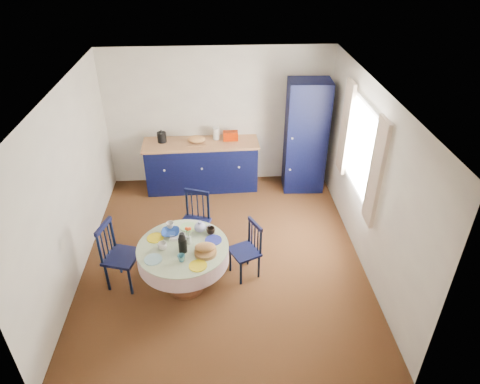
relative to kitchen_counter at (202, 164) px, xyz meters
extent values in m
plane|color=black|center=(0.33, -1.96, -0.47)|extent=(4.50, 4.50, 0.00)
plane|color=white|center=(0.33, -1.96, 2.03)|extent=(4.50, 4.50, 0.00)
cube|color=beige|center=(0.33, 0.29, 0.78)|extent=(4.00, 0.02, 2.50)
cube|color=beige|center=(-1.67, -1.96, 0.78)|extent=(0.02, 4.50, 2.50)
cube|color=beige|center=(2.33, -1.96, 0.78)|extent=(0.02, 4.50, 2.50)
plane|color=white|center=(2.33, -1.66, 1.03)|extent=(0.00, 1.20, 1.20)
cube|color=beige|center=(2.25, -2.36, 1.08)|extent=(0.05, 0.34, 1.45)
cube|color=beige|center=(2.25, -0.96, 1.08)|extent=(0.05, 0.34, 1.45)
cube|color=black|center=(0.00, 0.00, -0.03)|extent=(1.99, 0.66, 0.87)
cube|color=#A3744A|center=(0.00, 0.00, 0.42)|extent=(2.06, 0.70, 0.04)
cube|color=#951D00|center=(0.53, 0.09, 0.52)|extent=(0.26, 0.15, 0.16)
cube|color=#A3744A|center=(-0.07, -0.06, 0.45)|extent=(0.35, 0.25, 0.02)
ellipsoid|color=tan|center=(-0.07, -0.06, 0.53)|extent=(0.31, 0.20, 0.13)
cylinder|color=silver|center=(0.27, 0.13, 0.55)|extent=(0.12, 0.12, 0.22)
cube|color=black|center=(1.84, -0.11, 0.54)|extent=(0.73, 0.54, 2.02)
cylinder|color=white|center=(1.57, -0.37, 0.64)|extent=(0.04, 0.02, 0.04)
cylinder|color=white|center=(1.57, -0.37, 0.04)|extent=(0.04, 0.02, 0.04)
cylinder|color=brown|center=(-0.19, -2.61, -0.44)|extent=(0.48, 0.48, 0.05)
cylinder|color=brown|center=(-0.19, -2.61, -0.12)|extent=(0.10, 0.10, 0.64)
cylinder|color=brown|center=(-0.19, -2.61, 0.21)|extent=(1.11, 1.11, 0.03)
cylinder|color=silver|center=(-0.19, -2.61, 0.12)|extent=(1.17, 1.17, 0.22)
cylinder|color=beige|center=(-0.19, -2.61, 0.23)|extent=(1.17, 1.17, 0.01)
cylinder|color=#86B5BD|center=(-0.53, -2.85, 0.24)|extent=(0.22, 0.22, 0.01)
cylinder|color=gold|center=(0.02, -2.99, 0.24)|extent=(0.22, 0.22, 0.01)
cylinder|color=navy|center=(0.20, -2.51, 0.24)|extent=(0.22, 0.22, 0.01)
cylinder|color=#86B975|center=(-0.13, -2.21, 0.24)|extent=(0.22, 0.22, 0.01)
cylinder|color=gold|center=(-0.55, -2.42, 0.24)|extent=(0.22, 0.22, 0.01)
cylinder|color=olive|center=(0.11, -2.77, 0.26)|extent=(0.28, 0.28, 0.05)
ellipsoid|color=tan|center=(0.11, -2.77, 0.34)|extent=(0.26, 0.16, 0.11)
cube|color=silver|center=(-0.31, -2.47, 0.26)|extent=(0.10, 0.07, 0.04)
cylinder|color=black|center=(-0.90, -2.69, -0.25)|extent=(0.04, 0.04, 0.44)
cylinder|color=black|center=(-0.80, -2.36, -0.25)|extent=(0.04, 0.04, 0.44)
cylinder|color=black|center=(-1.22, -2.60, -0.25)|extent=(0.04, 0.04, 0.44)
cylinder|color=black|center=(-1.12, -2.27, -0.25)|extent=(0.04, 0.04, 0.44)
cube|color=black|center=(-1.01, -2.48, -0.01)|extent=(0.51, 0.53, 0.04)
cylinder|color=black|center=(-1.24, -2.59, 0.24)|extent=(0.04, 0.04, 0.49)
cylinder|color=black|center=(-1.14, -2.26, 0.24)|extent=(0.04, 0.04, 0.49)
cube|color=black|center=(-1.19, -2.43, 0.46)|extent=(0.15, 0.38, 0.06)
cylinder|color=black|center=(-1.21, -2.52, 0.22)|extent=(0.02, 0.02, 0.41)
cylinder|color=black|center=(-1.19, -2.43, 0.22)|extent=(0.02, 0.02, 0.41)
cylinder|color=black|center=(-1.16, -2.34, 0.22)|extent=(0.02, 0.02, 0.41)
cylinder|color=black|center=(-0.29, -1.88, -0.26)|extent=(0.04, 0.04, 0.42)
cylinder|color=black|center=(0.02, -1.99, -0.26)|extent=(0.04, 0.04, 0.42)
cylinder|color=black|center=(-0.19, -1.58, -0.26)|extent=(0.04, 0.04, 0.42)
cylinder|color=black|center=(0.13, -1.69, -0.26)|extent=(0.04, 0.04, 0.42)
cube|color=black|center=(-0.08, -1.79, -0.03)|extent=(0.52, 0.51, 0.04)
cylinder|color=black|center=(-0.18, -1.56, 0.21)|extent=(0.04, 0.04, 0.47)
cylinder|color=black|center=(0.13, -1.67, 0.21)|extent=(0.04, 0.04, 0.47)
cube|color=black|center=(-0.03, -1.62, 0.43)|extent=(0.37, 0.16, 0.06)
cylinder|color=black|center=(-0.11, -1.59, 0.19)|extent=(0.02, 0.02, 0.39)
cylinder|color=black|center=(-0.03, -1.62, 0.19)|extent=(0.02, 0.02, 0.39)
cylinder|color=black|center=(0.06, -1.65, 0.19)|extent=(0.02, 0.02, 0.39)
cylinder|color=black|center=(0.43, -2.32, -0.28)|extent=(0.03, 0.03, 0.38)
cylinder|color=black|center=(0.56, -2.60, -0.28)|extent=(0.03, 0.03, 0.38)
cylinder|color=black|center=(0.68, -2.20, -0.28)|extent=(0.03, 0.03, 0.38)
cylinder|color=black|center=(0.81, -2.47, -0.28)|extent=(0.03, 0.03, 0.38)
cube|color=black|center=(0.62, -2.40, -0.07)|extent=(0.48, 0.49, 0.04)
cylinder|color=black|center=(0.70, -2.19, 0.14)|extent=(0.03, 0.03, 0.43)
cylinder|color=black|center=(0.83, -2.47, 0.14)|extent=(0.03, 0.03, 0.43)
cube|color=black|center=(0.76, -2.33, 0.34)|extent=(0.18, 0.32, 0.05)
cylinder|color=black|center=(0.73, -2.26, 0.13)|extent=(0.02, 0.02, 0.36)
cylinder|color=black|center=(0.76, -2.33, 0.13)|extent=(0.02, 0.02, 0.36)
cylinder|color=black|center=(0.80, -2.40, 0.13)|extent=(0.02, 0.02, 0.36)
imported|color=silver|center=(-0.44, -2.65, 0.28)|extent=(0.12, 0.12, 0.09)
imported|color=#346675|center=(-0.18, -2.89, 0.28)|extent=(0.10, 0.10, 0.09)
imported|color=black|center=(0.17, -2.36, 0.28)|extent=(0.12, 0.12, 0.09)
imported|color=silver|center=(-0.37, -2.23, 0.29)|extent=(0.11, 0.11, 0.10)
imported|color=navy|center=(-0.36, -2.36, 0.27)|extent=(0.24, 0.24, 0.06)
camera|label=1|loc=(0.30, -6.87, 3.73)|focal=32.00mm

